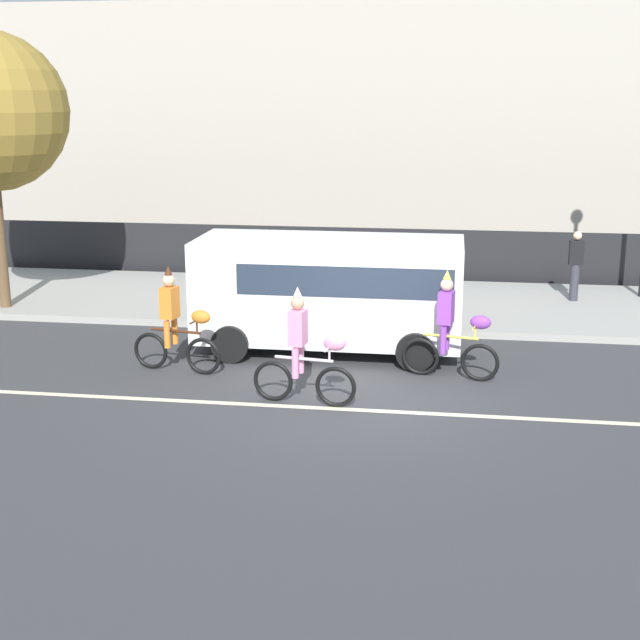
{
  "coord_description": "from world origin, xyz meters",
  "views": [
    {
      "loc": [
        1.36,
        -13.66,
        4.86
      ],
      "look_at": [
        -0.85,
        1.2,
        1.0
      ],
      "focal_mm": 50.0,
      "sensor_mm": 36.0,
      "label": 1
    }
  ],
  "objects_px": {
    "parade_cyclist_orange": "(176,326)",
    "parked_van_white": "(333,286)",
    "parade_cyclist_pink": "(305,353)",
    "pedestrian_onlooker": "(576,264)",
    "parade_cyclist_purple": "(452,332)"
  },
  "relations": [
    {
      "from": "parade_cyclist_orange",
      "to": "parked_van_white",
      "type": "xyz_separation_m",
      "value": [
        2.57,
        1.69,
        0.44
      ]
    },
    {
      "from": "parade_cyclist_pink",
      "to": "parade_cyclist_orange",
      "type": "bearing_deg",
      "value": 151.95
    },
    {
      "from": "parade_cyclist_orange",
      "to": "pedestrian_onlooker",
      "type": "distance_m",
      "value": 9.79
    },
    {
      "from": "parade_cyclist_pink",
      "to": "parked_van_white",
      "type": "height_order",
      "value": "parked_van_white"
    },
    {
      "from": "parade_cyclist_orange",
      "to": "parade_cyclist_pink",
      "type": "height_order",
      "value": "same"
    },
    {
      "from": "parked_van_white",
      "to": "parade_cyclist_pink",
      "type": "bearing_deg",
      "value": -90.78
    },
    {
      "from": "parade_cyclist_purple",
      "to": "parked_van_white",
      "type": "bearing_deg",
      "value": 149.15
    },
    {
      "from": "parade_cyclist_pink",
      "to": "parade_cyclist_purple",
      "type": "xyz_separation_m",
      "value": [
        2.3,
        1.69,
        0.0
      ]
    },
    {
      "from": "parade_cyclist_pink",
      "to": "pedestrian_onlooker",
      "type": "distance_m",
      "value": 9.06
    },
    {
      "from": "parade_cyclist_orange",
      "to": "pedestrian_onlooker",
      "type": "relative_size",
      "value": 1.19
    },
    {
      "from": "parade_cyclist_orange",
      "to": "parade_cyclist_pink",
      "type": "bearing_deg",
      "value": -28.05
    },
    {
      "from": "parade_cyclist_orange",
      "to": "pedestrian_onlooker",
      "type": "height_order",
      "value": "parade_cyclist_orange"
    },
    {
      "from": "parade_cyclist_purple",
      "to": "pedestrian_onlooker",
      "type": "height_order",
      "value": "parade_cyclist_purple"
    },
    {
      "from": "parade_cyclist_pink",
      "to": "pedestrian_onlooker",
      "type": "height_order",
      "value": "parade_cyclist_pink"
    },
    {
      "from": "parade_cyclist_pink",
      "to": "parked_van_white",
      "type": "bearing_deg",
      "value": 89.22
    }
  ]
}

